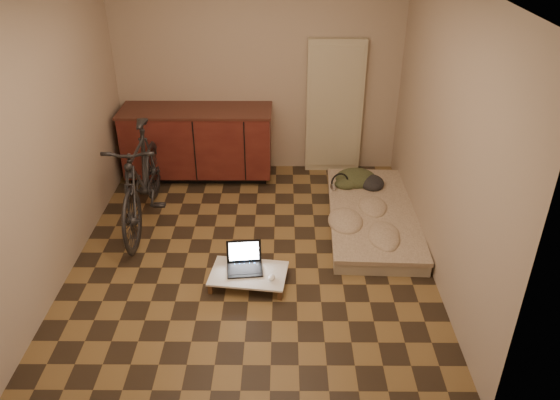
{
  "coord_description": "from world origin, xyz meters",
  "views": [
    {
      "loc": [
        0.31,
        -4.54,
        3.23
      ],
      "look_at": [
        0.28,
        0.13,
        0.55
      ],
      "focal_mm": 35.0,
      "sensor_mm": 36.0,
      "label": 1
    }
  ],
  "objects_px": {
    "lap_desk": "(249,274)",
    "laptop": "(244,263)",
    "bicycle": "(141,174)",
    "futon": "(372,216)"
  },
  "relations": [
    {
      "from": "futon",
      "to": "laptop",
      "type": "bearing_deg",
      "value": -141.38
    },
    {
      "from": "bicycle",
      "to": "lap_desk",
      "type": "relative_size",
      "value": 2.45
    },
    {
      "from": "lap_desk",
      "to": "laptop",
      "type": "distance_m",
      "value": 0.11
    },
    {
      "from": "lap_desk",
      "to": "laptop",
      "type": "height_order",
      "value": "laptop"
    },
    {
      "from": "bicycle",
      "to": "lap_desk",
      "type": "distance_m",
      "value": 1.68
    },
    {
      "from": "lap_desk",
      "to": "futon",
      "type": "bearing_deg",
      "value": 46.72
    },
    {
      "from": "futon",
      "to": "laptop",
      "type": "xyz_separation_m",
      "value": [
        -1.35,
        -0.99,
        0.08
      ]
    },
    {
      "from": "bicycle",
      "to": "futon",
      "type": "height_order",
      "value": "bicycle"
    },
    {
      "from": "bicycle",
      "to": "lap_desk",
      "type": "bearing_deg",
      "value": -43.19
    },
    {
      "from": "futon",
      "to": "laptop",
      "type": "height_order",
      "value": "laptop"
    }
  ]
}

